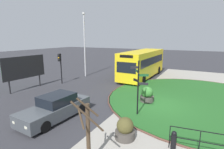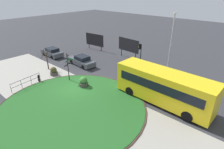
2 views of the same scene
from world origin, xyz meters
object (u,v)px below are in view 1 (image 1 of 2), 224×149
Objects in this scene: signpost_directional at (138,84)px; bollard_foreground at (174,140)px; bus_yellow at (143,63)px; street_tree_bare at (88,131)px; planter_kerbside at (125,129)px; billboard_left at (24,68)px; planter_near_signpost at (147,95)px; car_far_lane at (56,108)px; traffic_light_near at (60,62)px; lamppost_tall at (85,43)px.

bollard_foreground is at bearing -134.95° from signpost_directional.
bus_yellow is 3.35× the size of street_tree_bare.
billboard_left is at bearing 74.16° from planter_kerbside.
signpost_directional is 3.28m from planter_kerbside.
planter_kerbside is (-3.33, -11.73, -1.61)m from billboard_left.
bus_yellow is 7.80× the size of planter_near_signpost.
signpost_directional is 11.25m from bus_yellow.
street_tree_bare is (-7.70, 0.00, 0.92)m from planter_near_signpost.
car_far_lane is 1.61× the size of street_tree_bare.
signpost_directional is 0.76× the size of car_far_lane.
bus_yellow reaches higher than planter_kerbside.
planter_near_signpost is (-1.11, -9.75, -1.82)m from traffic_light_near.
billboard_left is at bearing -36.58° from bus_yellow.
billboard_left is at bearing 63.17° from street_tree_bare.
street_tree_bare reaches higher than car_far_lane.
planter_kerbside is 2.59m from street_tree_bare.
car_far_lane is 7.89m from billboard_left.
traffic_light_near is (3.61, 9.90, 0.32)m from signpost_directional.
traffic_light_near reaches higher than car_far_lane.
car_far_lane is at bearing 59.34° from street_tree_bare.
bus_yellow reaches higher than traffic_light_near.
car_far_lane is at bearing 91.11° from bollard_foreground.
signpost_directional reaches higher than traffic_light_near.
traffic_light_near is (6.35, 5.60, 1.70)m from car_far_lane.
traffic_light_near is 2.89× the size of planter_kerbside.
traffic_light_near is at bearing 57.80° from planter_kerbside.
planter_kerbside is (-10.90, -10.31, -3.71)m from lamppost_tall.
lamppost_tall reaches higher than planter_kerbside.
bollard_foreground is at bearing -151.61° from planter_near_signpost.
signpost_directional reaches higher than bollard_foreground.
planter_near_signpost is at bearing -0.00° from street_tree_bare.
bus_yellow is at bearing -67.83° from lamppost_tall.
street_tree_bare is (-2.46, -4.15, 0.80)m from car_far_lane.
bollard_foreground is at bearing -130.32° from lamppost_tall.
bus_yellow is at bearing -33.76° from billboard_left.
planter_near_signpost is 1.11× the size of planter_kerbside.
traffic_light_near is at bearing 69.96° from signpost_directional.
lamppost_tall is at bearing -148.88° from car_far_lane.
bus_yellow is 13.11m from billboard_left.
billboard_left is at bearing 77.57° from bollard_foreground.
signpost_directional reaches higher than billboard_left.
bus_yellow reaches higher than planter_near_signpost.
billboard_left is (-10.30, 8.11, 0.36)m from bus_yellow.
billboard_left reaches higher than planter_kerbside.
street_tree_bare reaches higher than planter_near_signpost.
signpost_directional is at bearing 56.15° from traffic_light_near.
street_tree_bare is at bearing 12.62° from bus_yellow.
car_far_lane is 12.68m from lamppost_tall.
lamppost_tall is at bearing -66.19° from bus_yellow.
planter_kerbside is at bearing -174.47° from planter_near_signpost.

